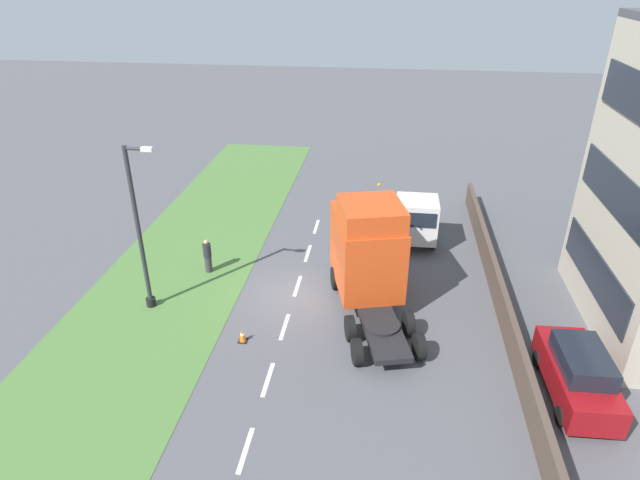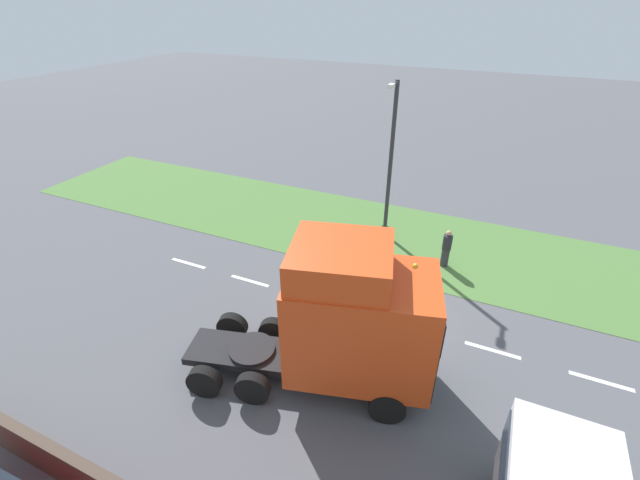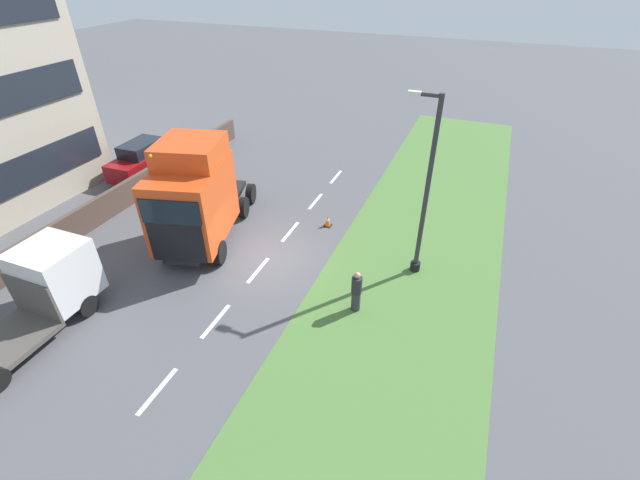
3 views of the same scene
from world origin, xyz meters
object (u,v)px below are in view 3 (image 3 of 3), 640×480
parked_car (143,159)px  traffic_cone_lead (328,221)px  flatbed_truck (47,285)px  pedestrian (356,292)px  lamp_post (424,201)px  lorry_cab (195,197)px

parked_car → traffic_cone_lead: bearing=171.5°
flatbed_truck → pedestrian: (-10.01, -4.33, -0.59)m
pedestrian → lamp_post: bearing=-115.7°
lorry_cab → lamp_post: bearing=175.5°
lamp_post → traffic_cone_lead: lamp_post is taller
flatbed_truck → lamp_post: (-11.55, -7.52, 1.84)m
lorry_cab → traffic_cone_lead: lorry_cab is taller
traffic_cone_lead → lamp_post: bearing=157.6°
flatbed_truck → traffic_cone_lead: flatbed_truck is taller
flatbed_truck → pedestrian: size_ratio=3.41×
lorry_cab → flatbed_truck: bearing=53.9°
parked_car → traffic_cone_lead: (-12.20, 1.40, -0.68)m
parked_car → traffic_cone_lead: size_ratio=7.69×
flatbed_truck → pedestrian: bearing=23.1°
flatbed_truck → lamp_post: lamp_post is taller
parked_car → traffic_cone_lead: 12.30m
lamp_post → flatbed_truck: bearing=33.1°
lorry_cab → parked_car: 9.14m
pedestrian → lorry_cab: bearing=-10.9°
lamp_post → traffic_cone_lead: size_ratio=12.59×
lorry_cab → lamp_post: (-9.29, -1.71, 0.84)m
lorry_cab → lamp_post: lamp_post is taller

